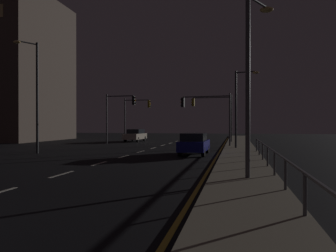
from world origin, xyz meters
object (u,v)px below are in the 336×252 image
(traffic_light_far_center, at_px, (213,109))
(street_lamp_across_street, at_px, (252,67))
(street_lamp_mid_block, at_px, (240,101))
(car_oncoming, at_px, (135,135))
(street_lamp_median, at_px, (34,88))
(building_distant, at_px, (3,71))
(traffic_light_mid_left, at_px, (119,109))
(traffic_light_near_left, at_px, (207,108))
(traffic_light_far_left, at_px, (136,111))
(car, at_px, (194,143))

(traffic_light_far_center, relative_size, street_lamp_across_street, 0.77)
(street_lamp_mid_block, bearing_deg, traffic_light_far_center, 106.15)
(traffic_light_far_center, bearing_deg, street_lamp_across_street, -82.93)
(car_oncoming, xyz_separation_m, street_lamp_median, (-2.20, -17.94, 4.09))
(car_oncoming, relative_size, building_distant, 0.23)
(car_oncoming, xyz_separation_m, street_lamp_across_street, (13.16, -26.47, 3.61))
(car_oncoming, height_order, street_lamp_median, street_lamp_median)
(traffic_light_mid_left, bearing_deg, street_lamp_median, -98.46)
(traffic_light_mid_left, height_order, building_distant, building_distant)
(traffic_light_near_left, distance_m, building_distant, 30.32)
(street_lamp_across_street, distance_m, street_lamp_mid_block, 15.90)
(street_lamp_across_street, xyz_separation_m, building_distant, (-32.18, 26.23, 5.21))
(traffic_light_near_left, bearing_deg, street_lamp_median, -139.46)
(traffic_light_far_left, bearing_deg, street_lamp_across_street, -64.21)
(car_oncoming, bearing_deg, car, -59.50)
(traffic_light_mid_left, xyz_separation_m, building_distant, (-18.73, 4.90, 5.73))
(traffic_light_far_center, bearing_deg, traffic_light_mid_left, -154.77)
(traffic_light_far_center, bearing_deg, street_lamp_median, -124.52)
(car, distance_m, traffic_light_far_center, 16.33)
(car, distance_m, street_lamp_across_street, 11.33)
(traffic_light_far_center, height_order, street_lamp_mid_block, street_lamp_mid_block)
(car_oncoming, xyz_separation_m, street_lamp_mid_block, (12.88, -10.57, 3.41))
(car, bearing_deg, traffic_light_mid_left, 131.53)
(street_lamp_median, bearing_deg, car, 7.75)
(traffic_light_far_center, bearing_deg, street_lamp_mid_block, -73.85)
(traffic_light_far_left, distance_m, street_lamp_median, 19.89)
(car_oncoming, bearing_deg, street_lamp_median, -96.98)
(car_oncoming, relative_size, street_lamp_across_street, 0.62)
(traffic_light_near_left, bearing_deg, car, -90.98)
(traffic_light_far_center, distance_m, traffic_light_mid_left, 11.29)
(traffic_light_far_center, distance_m, street_lamp_across_street, 26.34)
(car_oncoming, distance_m, street_lamp_across_street, 29.78)
(car, bearing_deg, building_distant, 150.67)
(building_distant, bearing_deg, traffic_light_mid_left, -14.67)
(car, distance_m, car_oncoming, 18.95)
(traffic_light_near_left, bearing_deg, building_distant, 165.45)
(traffic_light_far_center, relative_size, street_lamp_mid_block, 0.82)
(street_lamp_mid_block, bearing_deg, building_distant, 162.06)
(car, relative_size, street_lamp_median, 0.53)
(traffic_light_mid_left, distance_m, street_lamp_across_street, 25.22)
(car_oncoming, relative_size, street_lamp_mid_block, 0.66)
(car_oncoming, height_order, traffic_light_far_center, traffic_light_far_center)
(car_oncoming, bearing_deg, traffic_light_far_left, 105.84)
(traffic_light_far_center, height_order, traffic_light_mid_left, traffic_light_far_center)
(car, distance_m, street_lamp_median, 12.61)
(traffic_light_far_left, relative_size, traffic_light_mid_left, 1.01)
(car_oncoming, relative_size, traffic_light_far_center, 0.80)
(street_lamp_across_street, bearing_deg, traffic_light_far_left, 115.79)
(traffic_light_far_center, xyz_separation_m, street_lamp_across_street, (3.24, -26.14, 0.36))
(traffic_light_far_left, xyz_separation_m, street_lamp_across_street, (13.69, -28.33, 0.47))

